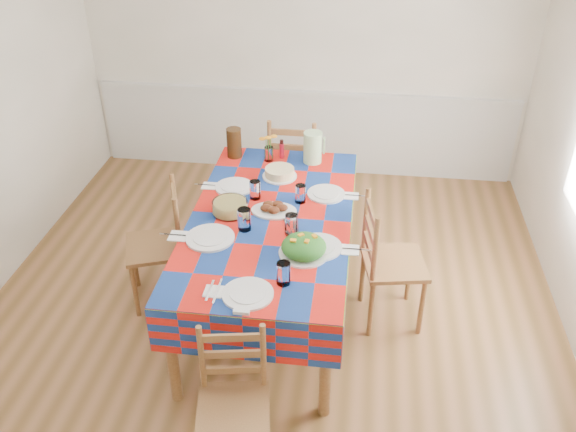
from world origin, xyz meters
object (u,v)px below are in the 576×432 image
(chair_near, at_px, (234,403))
(chair_left, at_px, (160,245))
(meat_platter, at_px, (274,209))
(chair_far, at_px, (294,168))
(tea_pitcher, at_px, (234,143))
(dining_table, at_px, (271,228))
(chair_right, at_px, (388,263))
(green_pitcher, at_px, (313,147))

(chair_near, xyz_separation_m, chair_left, (-0.86, 1.39, 0.04))
(meat_platter, xyz_separation_m, chair_far, (-0.01, 1.30, -0.35))
(tea_pitcher, distance_m, chair_near, 2.38)
(meat_platter, distance_m, tea_pitcher, 0.97)
(tea_pitcher, relative_size, chair_left, 0.25)
(dining_table, distance_m, chair_right, 0.90)
(green_pitcher, distance_m, chair_far, 0.69)
(chair_far, distance_m, chair_right, 1.63)
(green_pitcher, bearing_deg, chair_near, -95.59)
(tea_pitcher, bearing_deg, green_pitcher, -1.32)
(chair_far, xyz_separation_m, chair_right, (0.87, -1.38, -0.00))
(chair_near, bearing_deg, meat_platter, 79.53)
(meat_platter, bearing_deg, green_pitcher, 76.16)
(meat_platter, distance_m, green_pitcher, 0.86)
(dining_table, bearing_deg, meat_platter, 80.79)
(chair_right, bearing_deg, chair_near, 136.80)
(chair_near, relative_size, chair_left, 0.91)
(chair_near, height_order, chair_far, chair_far)
(dining_table, xyz_separation_m, tea_pitcher, (-0.45, 0.91, 0.22))
(dining_table, relative_size, chair_far, 2.07)
(chair_far, relative_size, chair_right, 1.01)
(dining_table, relative_size, green_pitcher, 8.18)
(chair_left, bearing_deg, chair_near, 11.84)
(tea_pitcher, relative_size, chair_far, 0.24)
(meat_platter, bearing_deg, dining_table, -99.21)
(dining_table, height_order, chair_right, chair_right)
(tea_pitcher, xyz_separation_m, chair_near, (0.45, -2.28, -0.52))
(chair_near, bearing_deg, chair_right, 47.62)
(green_pitcher, height_order, chair_right, green_pitcher)
(chair_left, bearing_deg, green_pitcher, 109.04)
(chair_left, bearing_deg, meat_platter, 73.40)
(chair_left, height_order, chair_right, chair_right)
(chair_near, xyz_separation_m, chair_far, (0.01, 2.74, 0.06))
(green_pitcher, height_order, chair_near, green_pitcher)
(chair_near, relative_size, chair_far, 0.88)
(chair_near, bearing_deg, dining_table, 79.95)
(green_pitcher, bearing_deg, meat_platter, -103.84)
(tea_pitcher, xyz_separation_m, chair_far, (0.45, 0.46, -0.45))
(meat_platter, xyz_separation_m, tea_pitcher, (-0.46, 0.84, 0.10))
(green_pitcher, distance_m, chair_right, 1.21)
(chair_far, bearing_deg, chair_near, 90.32)
(chair_right, bearing_deg, chair_far, 21.64)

